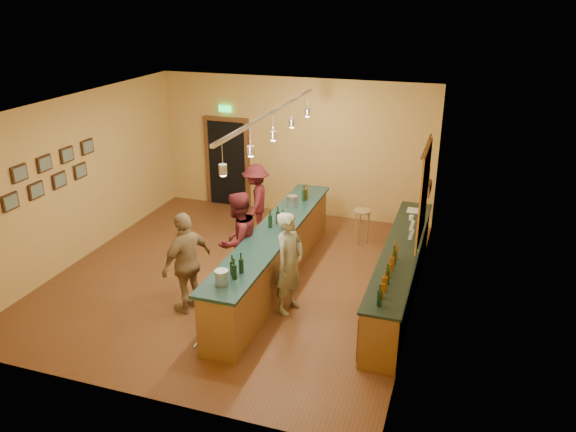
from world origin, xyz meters
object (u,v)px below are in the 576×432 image
(back_counter, at_px, (400,272))
(tasting_bar, at_px, (274,252))
(customer_c, at_px, (256,200))
(bartender, at_px, (289,263))
(customer_b, at_px, (187,262))
(customer_a, at_px, (238,241))
(bar_stool, at_px, (362,217))

(back_counter, distance_m, tasting_bar, 2.24)
(tasting_bar, bearing_deg, customer_c, 119.53)
(tasting_bar, relative_size, bartender, 2.93)
(customer_b, xyz_separation_m, customer_c, (-0.08, 3.29, -0.08))
(customer_a, distance_m, bar_stool, 3.08)
(back_counter, xyz_separation_m, tasting_bar, (-2.23, -0.18, 0.12))
(customer_b, height_order, customer_c, customer_b)
(tasting_bar, xyz_separation_m, bar_stool, (1.16, 2.20, -0.00))
(customer_a, bearing_deg, back_counter, 120.21)
(back_counter, bearing_deg, bartender, -149.28)
(tasting_bar, xyz_separation_m, customer_a, (-0.55, -0.34, 0.29))
(bartender, height_order, customer_a, customer_a)
(tasting_bar, bearing_deg, customer_a, -148.09)
(back_counter, bearing_deg, customer_a, -169.33)
(back_counter, relative_size, bar_stool, 6.10)
(back_counter, relative_size, tasting_bar, 0.89)
(bartender, bearing_deg, customer_a, 82.00)
(customer_a, bearing_deg, customer_b, -7.34)
(back_counter, xyz_separation_m, customer_a, (-2.77, -0.52, 0.41))
(customer_a, relative_size, bar_stool, 2.40)
(bar_stool, bearing_deg, customer_c, -174.54)
(back_counter, relative_size, bartender, 2.62)
(back_counter, bearing_deg, customer_c, 151.71)
(back_counter, height_order, customer_c, customer_c)
(tasting_bar, xyz_separation_m, customer_b, (-1.04, -1.31, 0.26))
(back_counter, distance_m, customer_c, 3.82)
(bartender, bearing_deg, customer_c, 46.16)
(customer_b, relative_size, bar_stool, 2.32)
(customer_c, xyz_separation_m, bar_stool, (2.28, 0.22, -0.18))
(customer_a, height_order, bar_stool, customer_a)
(customer_a, bearing_deg, bar_stool, 165.72)
(bartender, height_order, bar_stool, bartender)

